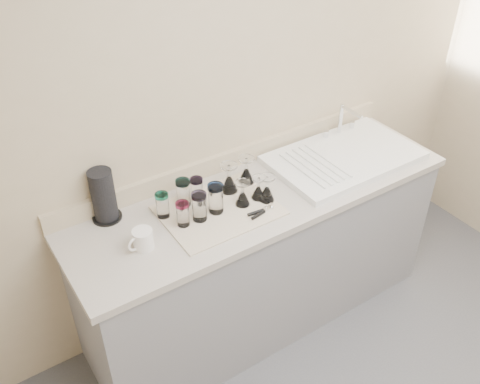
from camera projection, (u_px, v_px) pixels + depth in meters
counter_unit at (261, 257)px, 2.98m from camera, size 2.06×0.62×0.90m
sink_unit at (344, 156)px, 2.95m from camera, size 0.82×0.50×0.22m
dish_towel at (219, 210)px, 2.59m from camera, size 0.55×0.42×0.01m
tumbler_teal at (163, 205)px, 2.51m from camera, size 0.06×0.06×0.13m
tumbler_cyan at (183, 192)px, 2.58m from camera, size 0.07×0.07×0.14m
tumbler_purple at (197, 189)px, 2.61m from camera, size 0.06×0.06×0.13m
tumbler_magenta at (183, 214)px, 2.46m from camera, size 0.06×0.06×0.13m
tumbler_blue at (199, 206)px, 2.48m from camera, size 0.07×0.07×0.15m
tumbler_lavender at (216, 198)px, 2.53m from camera, size 0.08×0.08×0.15m
goblet_back_left at (229, 182)px, 2.68m from camera, size 0.09×0.09×0.15m
goblet_back_right at (246, 174)px, 2.74m from camera, size 0.08×0.08×0.15m
goblet_front_left at (243, 197)px, 2.59m from camera, size 0.07×0.07×0.13m
goblet_front_right at (258, 191)px, 2.64m from camera, size 0.07×0.07×0.12m
goblet_extra at (267, 192)px, 2.62m from camera, size 0.08×0.08×0.14m
can_opener at (261, 212)px, 2.56m from camera, size 0.14×0.05×0.02m
white_mug at (142, 239)px, 2.35m from camera, size 0.14×0.11×0.09m
paper_towel_roll at (103, 196)px, 2.47m from camera, size 0.14×0.14×0.26m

